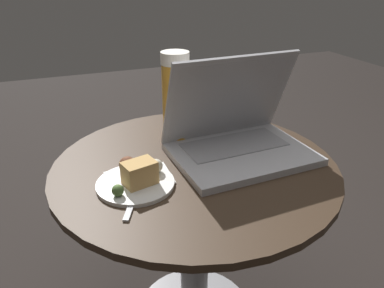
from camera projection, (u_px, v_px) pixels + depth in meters
table at (194, 208)px, 0.99m from camera, size 0.70×0.70×0.54m
napkin at (139, 178)px, 0.86m from camera, size 0.15×0.11×0.00m
laptop at (237, 135)px, 0.96m from camera, size 0.35×0.27×0.25m
beer_glass at (175, 99)px, 0.99m from camera, size 0.07×0.07×0.25m
snack_plate at (137, 177)px, 0.83m from camera, size 0.17×0.17×0.06m
fork at (136, 193)px, 0.80m from camera, size 0.09×0.16×0.00m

